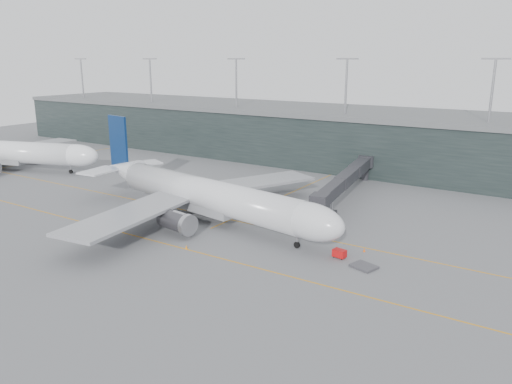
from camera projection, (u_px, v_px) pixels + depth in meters
The scene contains 18 objects.
ground at pixel (222, 210), 99.25m from camera, with size 320.00×320.00×0.00m, color slate.
taxiline_a at pixel (209, 215), 96.00m from camera, with size 160.00×0.25×0.02m, color orange.
taxiline_b at pixel (150, 240), 83.03m from camera, with size 160.00×0.25×0.02m, color orange.
taxiline_lead_main at pixel (292, 192), 112.83m from camera, with size 0.25×60.00×0.02m, color orange.
taxiline_lead_adj at pixel (67, 156), 154.87m from camera, with size 0.25×60.00×0.02m, color orange.
terminal at pixel (341, 136), 144.31m from camera, with size 240.00×36.00×29.00m.
main_aircraft at pixel (206, 195), 92.01m from camera, with size 61.77×57.42×17.35m.
jet_bridge at pixel (354, 177), 107.39m from camera, with size 9.32×42.83×6.11m.
second_aircraft at pixel (2, 152), 135.07m from camera, with size 59.44×54.75×17.09m.
gse_cart at pixel (339, 253), 75.31m from camera, with size 2.10×1.51×1.32m.
baggage_dolly at pixel (364, 266), 71.88m from camera, with size 3.43×2.74×0.34m, color #3C3B40.
uld_a at pixel (230, 192), 108.95m from camera, with size 2.75×2.49×2.05m.
uld_b at pixel (241, 191), 109.82m from camera, with size 2.44×2.20×1.83m.
uld_c at pixel (252, 193), 108.44m from camera, with size 2.09×1.74×1.78m.
cone_nose at pixel (364, 250), 77.77m from camera, with size 0.39×0.39×0.62m, color #F6580D.
cone_wing_stbd at pixel (186, 247), 78.96m from camera, with size 0.41×0.41×0.65m, color orange.
cone_wing_port at pixel (293, 201), 104.28m from camera, with size 0.49×0.49×0.78m, color orange.
cone_tail at pixel (154, 213), 95.88m from camera, with size 0.50×0.50×0.79m, color #D6610B.
Camera 1 is at (57.36, -75.97, 29.11)m, focal length 35.00 mm.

